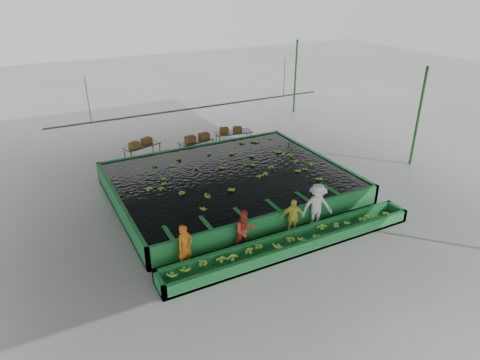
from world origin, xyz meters
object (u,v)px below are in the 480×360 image
worker_c (293,218)px  box_stack_mid (197,140)px  flotation_tank (230,183)px  worker_b (245,230)px  box_stack_right (231,132)px  packing_table_mid (197,148)px  sorting_trough (294,243)px  worker_d (317,207)px  worker_a (185,247)px  packing_table_left (143,153)px  packing_table_right (234,140)px  box_stack_left (141,145)px

worker_c → box_stack_mid: (-0.02, 9.08, 0.10)m
flotation_tank → box_stack_mid: (0.44, 4.78, 0.40)m
worker_b → box_stack_right: worker_b is taller
packing_table_mid → box_stack_right: size_ratio=1.52×
sorting_trough → box_stack_mid: (0.44, 9.88, 0.60)m
worker_b → worker_c: size_ratio=1.04×
sorting_trough → worker_d: bearing=27.2°
worker_a → packing_table_left: worker_a is taller
packing_table_right → box_stack_mid: (-2.24, -0.12, 0.39)m
worker_d → box_stack_mid: size_ratio=1.34×
packing_table_mid → box_stack_mid: size_ratio=1.35×
worker_d → worker_b: bearing=-164.8°
box_stack_left → box_stack_mid: size_ratio=0.96×
worker_d → box_stack_right: bearing=99.1°
box_stack_right → flotation_tank: bearing=-117.2°
worker_b → packing_table_mid: 9.24m
worker_b → box_stack_left: worker_b is taller
worker_a → sorting_trough: bearing=-30.0°
worker_d → packing_table_left: (-3.98, 9.69, -0.50)m
packing_table_left → worker_b: bearing=-84.8°
worker_c → worker_d: 1.11m
worker_d → packing_table_mid: 9.13m
flotation_tank → box_stack_mid: bearing=84.8°
worker_d → packing_table_right: worker_d is taller
worker_d → box_stack_left: (-4.05, 9.63, -0.06)m
flotation_tank → worker_d: 4.60m
flotation_tank → box_stack_right: 5.60m
packing_table_mid → worker_b: bearing=-101.9°
flotation_tank → packing_table_right: 5.59m
worker_c → box_stack_right: (2.09, 9.26, 0.17)m
worker_a → packing_table_right: 11.23m
flotation_tank → packing_table_left: size_ratio=5.23×
worker_d → box_stack_right: worker_d is taller
sorting_trough → box_stack_left: size_ratio=7.52×
packing_table_mid → packing_table_right: (2.32, 0.17, 0.04)m
box_stack_left → box_stack_mid: box_stack_left is taller
sorting_trough → worker_c: size_ratio=6.64×
packing_table_left → box_stack_right: box_stack_right is taller
sorting_trough → worker_b: (-1.55, 0.80, 0.53)m
worker_a → worker_c: bearing=-18.0°
packing_table_mid → box_stack_mid: box_stack_mid is taller
packing_table_mid → box_stack_right: bearing=5.9°
sorting_trough → worker_b: 1.82m
packing_table_left → packing_table_mid: bearing=-13.4°
flotation_tank → worker_a: bearing=-131.1°
packing_table_left → packing_table_right: size_ratio=0.94×
box_stack_left → box_stack_right: 5.05m
worker_b → flotation_tank: bearing=74.1°
sorting_trough → worker_b: worker_b is taller
packing_table_mid → packing_table_right: bearing=4.1°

